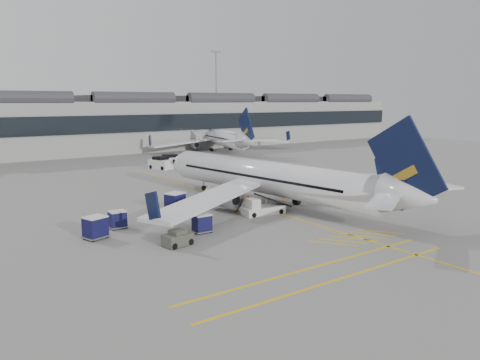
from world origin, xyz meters
TOP-DOWN VIEW (x-y plane):
  - ground at (0.00, 0.00)m, footprint 220.00×220.00m
  - terminal at (0.00, 71.93)m, footprint 200.00×20.45m
  - light_masts at (-1.67, 86.00)m, footprint 113.00×0.60m
  - apron_markings at (10.00, 10.00)m, footprint 0.25×60.00m
  - airliner_main at (11.62, 6.72)m, footprint 34.42×37.82m
  - airliner_far at (37.98, 58.50)m, footprint 33.57×37.00m
  - belt_loader at (8.44, 4.01)m, footprint 5.33×2.17m
  - baggage_cart_a at (0.12, 1.80)m, footprint 1.57×1.31m
  - baggage_cart_b at (1.81, 10.06)m, footprint 2.29×2.11m
  - baggage_cart_c at (-5.35, 7.30)m, footprint 1.53×1.27m
  - baggage_cart_d at (-7.99, 5.27)m, footprint 2.15×1.95m
  - ramp_agent_a at (7.75, 5.39)m, footprint 0.76×0.72m
  - ramp_agent_b at (6.75, 6.37)m, footprint 1.15×1.14m
  - pushback_tug at (-3.33, -0.28)m, footprint 2.48×1.79m
  - safety_cone_nose at (10.91, 18.97)m, footprint 0.35×0.35m
  - safety_cone_engine at (15.11, 8.44)m, footprint 0.41×0.41m
  - service_van_mid at (13.94, 38.65)m, footprint 3.23×4.51m
  - service_van_right at (16.61, 40.57)m, footprint 4.18×2.21m

SIDE VIEW (x-z plane):
  - ground at x=0.00m, z-range 0.00..0.00m
  - apron_markings at x=10.00m, z-range 0.00..0.01m
  - safety_cone_nose at x=10.91m, z-range 0.00..0.49m
  - safety_cone_engine at x=15.11m, z-range 0.00..0.57m
  - pushback_tug at x=-3.33m, z-range -0.07..1.20m
  - belt_loader at x=8.44m, z-range -0.44..1.70m
  - baggage_cart_c at x=-5.35m, z-range 0.06..1.65m
  - baggage_cart_a at x=0.12m, z-range 0.06..1.67m
  - ramp_agent_a at x=7.75m, z-range 0.00..1.75m
  - service_van_mid at x=13.94m, z-range -0.11..1.98m
  - ramp_agent_b at x=6.75m, z-range 0.00..1.88m
  - service_van_right at x=16.61m, z-range -0.11..2.00m
  - baggage_cart_d at x=-7.99m, z-range 0.07..1.95m
  - baggage_cart_b at x=1.81m, z-range 0.07..2.03m
  - airliner_far at x=37.98m, z-range -2.05..7.88m
  - airliner_main at x=11.62m, z-range -2.08..8.00m
  - terminal at x=0.00m, z-range -0.06..12.34m
  - light_masts at x=-1.67m, z-range 1.77..27.22m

